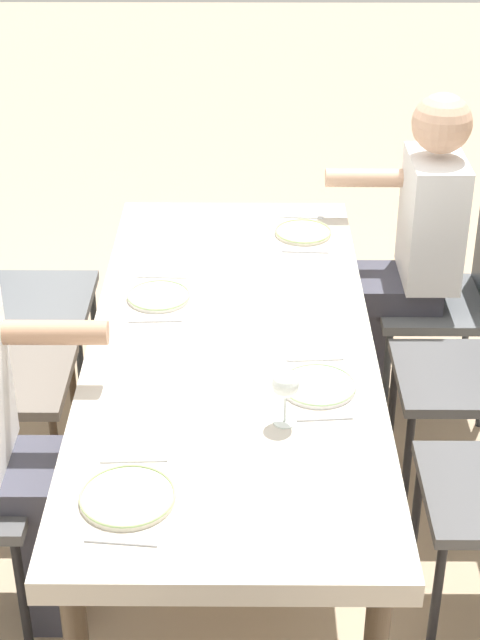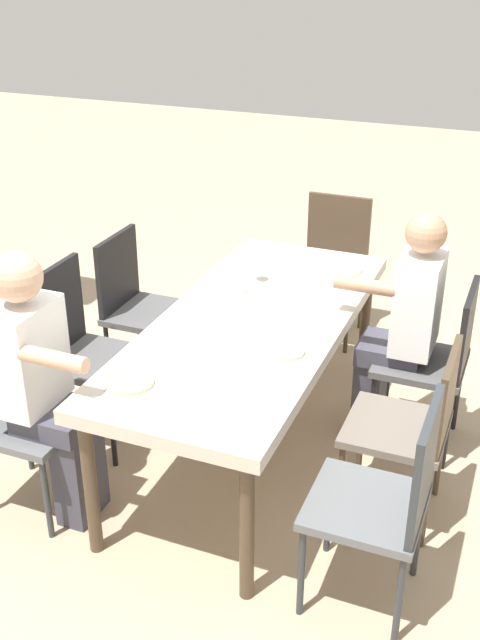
{
  "view_description": "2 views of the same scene",
  "coord_description": "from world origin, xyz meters",
  "px_view_note": "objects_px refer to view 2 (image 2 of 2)",
  "views": [
    {
      "loc": [
        2.63,
        0.04,
        2.33
      ],
      "look_at": [
        -0.07,
        0.03,
        0.77
      ],
      "focal_mm": 56.31,
      "sensor_mm": 36.0,
      "label": 1
    },
    {
      "loc": [
        -3.12,
        -1.2,
        2.42
      ],
      "look_at": [
        -0.04,
        0.05,
        0.76
      ],
      "focal_mm": 43.31,
      "sensor_mm": 36.0,
      "label": 2
    }
  ],
  "objects_px": {
    "chair_mid_north": "(80,344)",
    "wine_glass_2": "(256,261)",
    "chair_mid_south": "(414,422)",
    "dining_table": "(252,331)",
    "chair_head_east": "(332,258)",
    "chair_east_south": "(438,355)",
    "diner_man_white": "(402,323)",
    "plate_1": "(282,350)",
    "chair_west_south": "(389,495)",
    "plate_0": "(129,382)",
    "chair_east_north": "(138,301)",
    "chair_west_north": "(14,408)",
    "plate_2": "(227,289)",
    "plate_3": "(341,269)",
    "diner_woman_green": "(43,381)"
  },
  "relations": [
    {
      "from": "chair_mid_south",
      "to": "dining_table",
      "type": "bearing_deg",
      "value": 75.81
    },
    {
      "from": "plate_3",
      "to": "chair_west_north",
      "type": "bearing_deg",
      "value": 144.6
    },
    {
      "from": "plate_2",
      "to": "dining_table",
      "type": "bearing_deg",
      "value": -137.61
    },
    {
      "from": "chair_west_south",
      "to": "chair_west_north",
      "type": "bearing_deg",
      "value": 90.0
    },
    {
      "from": "chair_east_north",
      "to": "diner_man_white",
      "type": "xyz_separation_m",
      "value": [
        -0.0,
        -1.52,
        0.14
      ]
    },
    {
      "from": "chair_head_east",
      "to": "chair_west_south",
      "type": "bearing_deg",
      "value": -159.03
    },
    {
      "from": "dining_table",
      "to": "chair_west_south",
      "type": "xyz_separation_m",
      "value": [
        -0.78,
        -0.86,
        -0.16
      ]
    },
    {
      "from": "chair_east_south",
      "to": "wine_glass_2",
      "type": "relative_size",
      "value": 5.57
    },
    {
      "from": "plate_1",
      "to": "plate_3",
      "type": "bearing_deg",
      "value": 0.13
    },
    {
      "from": "chair_east_south",
      "to": "wine_glass_2",
      "type": "height_order",
      "value": "wine_glass_2"
    },
    {
      "from": "chair_mid_south",
      "to": "plate_0",
      "type": "height_order",
      "value": "chair_mid_south"
    },
    {
      "from": "diner_man_white",
      "to": "plate_0",
      "type": "bearing_deg",
      "value": 140.89
    },
    {
      "from": "chair_mid_north",
      "to": "plate_0",
      "type": "relative_size",
      "value": 4.57
    },
    {
      "from": "chair_mid_north",
      "to": "dining_table",
      "type": "bearing_deg",
      "value": -75.94
    },
    {
      "from": "chair_mid_south",
      "to": "chair_east_south",
      "type": "distance_m",
      "value": 0.6
    },
    {
      "from": "diner_woman_green",
      "to": "plate_3",
      "type": "bearing_deg",
      "value": -30.59
    },
    {
      "from": "plate_0",
      "to": "wine_glass_2",
      "type": "relative_size",
      "value": 1.28
    },
    {
      "from": "chair_east_north",
      "to": "wine_glass_2",
      "type": "xyz_separation_m",
      "value": [
        0.06,
        -0.71,
        0.34
      ]
    },
    {
      "from": "chair_east_south",
      "to": "diner_man_white",
      "type": "relative_size",
      "value": 0.72
    },
    {
      "from": "chair_head_east",
      "to": "chair_east_south",
      "type": "bearing_deg",
      "value": -141.63
    },
    {
      "from": "chair_west_south",
      "to": "chair_head_east",
      "type": "xyz_separation_m",
      "value": [
        2.24,
        0.86,
        -0.0
      ]
    },
    {
      "from": "chair_mid_north",
      "to": "diner_woman_green",
      "type": "height_order",
      "value": "diner_woman_green"
    },
    {
      "from": "plate_2",
      "to": "diner_woman_green",
      "type": "bearing_deg",
      "value": 158.23
    },
    {
      "from": "plate_0",
      "to": "plate_2",
      "type": "height_order",
      "value": "same"
    },
    {
      "from": "chair_east_north",
      "to": "chair_head_east",
      "type": "bearing_deg",
      "value": -38.43
    },
    {
      "from": "dining_table",
      "to": "chair_east_south",
      "type": "xyz_separation_m",
      "value": [
        0.38,
        -0.85,
        -0.16
      ]
    },
    {
      "from": "chair_east_south",
      "to": "plate_3",
      "type": "height_order",
      "value": "chair_east_south"
    },
    {
      "from": "chair_mid_north",
      "to": "chair_east_south",
      "type": "height_order",
      "value": "chair_mid_north"
    },
    {
      "from": "chair_west_north",
      "to": "plate_2",
      "type": "relative_size",
      "value": 4.01
    },
    {
      "from": "plate_1",
      "to": "plate_2",
      "type": "xyz_separation_m",
      "value": [
        0.52,
        0.49,
        -0.0
      ]
    },
    {
      "from": "dining_table",
      "to": "chair_mid_south",
      "type": "xyz_separation_m",
      "value": [
        -0.22,
        -0.85,
        -0.18
      ]
    },
    {
      "from": "plate_2",
      "to": "chair_east_north",
      "type": "bearing_deg",
      "value": 79.69
    },
    {
      "from": "chair_mid_south",
      "to": "plate_1",
      "type": "xyz_separation_m",
      "value": [
        -0.04,
        0.61,
        0.25
      ]
    },
    {
      "from": "dining_table",
      "to": "plate_3",
      "type": "height_order",
      "value": "plate_3"
    },
    {
      "from": "chair_mid_north",
      "to": "chair_east_north",
      "type": "distance_m",
      "value": 0.6
    },
    {
      "from": "chair_east_south",
      "to": "diner_woman_green",
      "type": "xyz_separation_m",
      "value": [
        -1.16,
        1.52,
        0.16
      ]
    },
    {
      "from": "chair_mid_south",
      "to": "chair_east_south",
      "type": "xyz_separation_m",
      "value": [
        0.6,
        -0.0,
        0.02
      ]
    },
    {
      "from": "dining_table",
      "to": "chair_mid_south",
      "type": "height_order",
      "value": "chair_mid_south"
    },
    {
      "from": "chair_east_north",
      "to": "chair_east_south",
      "type": "bearing_deg",
      "value": -90.0
    },
    {
      "from": "chair_west_south",
      "to": "plate_2",
      "type": "relative_size",
      "value": 4.31
    },
    {
      "from": "chair_west_south",
      "to": "diner_woman_green",
      "type": "relative_size",
      "value": 0.73
    },
    {
      "from": "chair_mid_south",
      "to": "chair_head_east",
      "type": "xyz_separation_m",
      "value": [
        1.68,
        0.85,
        0.02
      ]
    },
    {
      "from": "chair_head_east",
      "to": "chair_west_north",
      "type": "bearing_deg",
      "value": 159.16
    },
    {
      "from": "chair_west_north",
      "to": "plate_3",
      "type": "height_order",
      "value": "chair_west_north"
    },
    {
      "from": "dining_table",
      "to": "plate_2",
      "type": "height_order",
      "value": "plate_2"
    },
    {
      "from": "chair_west_south",
      "to": "chair_east_north",
      "type": "height_order",
      "value": "chair_west_south"
    },
    {
      "from": "diner_man_white",
      "to": "plate_1",
      "type": "distance_m",
      "value": 0.76
    },
    {
      "from": "chair_mid_north",
      "to": "wine_glass_2",
      "type": "distance_m",
      "value": 1.02
    },
    {
      "from": "plate_0",
      "to": "chair_head_east",
      "type": "bearing_deg",
      "value": -6.64
    },
    {
      "from": "chair_mid_north",
      "to": "chair_head_east",
      "type": "relative_size",
      "value": 1.04
    }
  ]
}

